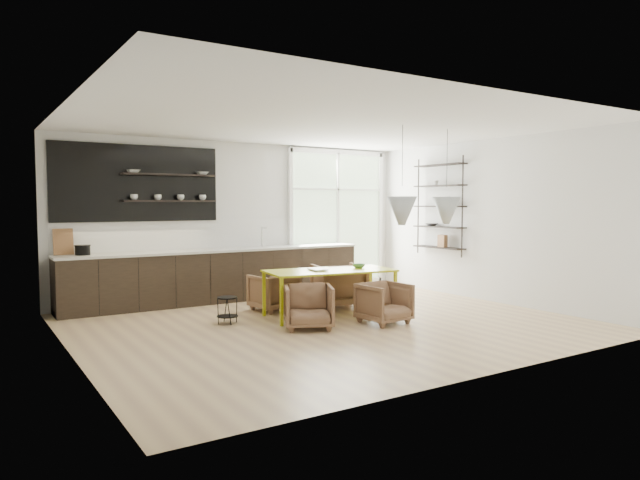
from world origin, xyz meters
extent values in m
cube|color=#D6B581|center=(0.00, 0.00, -0.01)|extent=(7.00, 6.00, 0.01)
cube|color=silver|center=(0.00, 3.00, 1.45)|extent=(7.00, 0.02, 2.90)
cube|color=silver|center=(-3.50, 0.00, 1.45)|extent=(0.02, 6.00, 2.90)
cube|color=silver|center=(3.50, 0.00, 1.45)|extent=(0.02, 6.00, 2.90)
cube|color=silver|center=(0.00, 0.00, 2.90)|extent=(7.00, 6.00, 0.01)
cube|color=#B2D1A5|center=(2.15, 2.97, 1.45)|extent=(2.20, 0.02, 2.70)
cube|color=white|center=(2.15, 2.94, 1.45)|extent=(2.30, 0.08, 2.80)
cone|color=#B6BFC4|center=(0.95, -0.50, 1.65)|extent=(0.44, 0.44, 0.42)
cone|color=#B6BFC4|center=(1.85, -0.50, 1.65)|extent=(0.44, 0.44, 0.42)
cylinder|color=black|center=(0.95, -0.50, 2.46)|extent=(0.01, 0.01, 0.89)
cylinder|color=black|center=(1.85, -0.50, 2.46)|extent=(0.01, 0.01, 0.89)
cube|color=black|center=(-0.60, 2.67, 0.45)|extent=(5.50, 0.65, 0.90)
cube|color=beige|center=(-0.60, 2.67, 0.92)|extent=(5.54, 0.69, 0.04)
cube|color=silver|center=(-0.60, 2.98, 1.20)|extent=(5.50, 0.02, 0.55)
cube|color=black|center=(-1.95, 2.96, 2.10)|extent=(2.80, 0.06, 1.30)
cube|color=black|center=(-1.45, 2.82, 2.25)|extent=(1.60, 0.28, 0.03)
cube|color=black|center=(-1.45, 2.82, 1.80)|extent=(1.60, 0.28, 0.03)
cube|color=#8C5E3C|center=(-3.15, 2.90, 1.15)|extent=(0.30, 0.10, 0.42)
cylinder|color=silver|center=(0.30, 2.77, 1.12)|extent=(0.02, 0.02, 0.40)
imported|color=white|center=(-2.05, 2.82, 2.29)|extent=(0.22, 0.22, 0.05)
imported|color=white|center=(-0.85, 2.82, 2.29)|extent=(0.22, 0.22, 0.05)
imported|color=white|center=(-2.05, 2.82, 1.86)|extent=(0.12, 0.12, 0.10)
imported|color=white|center=(-1.65, 2.82, 1.86)|extent=(0.12, 0.12, 0.10)
imported|color=white|center=(-1.25, 2.82, 1.86)|extent=(0.12, 0.12, 0.10)
imported|color=white|center=(-0.85, 2.82, 1.86)|extent=(0.12, 0.12, 0.10)
cylinder|color=black|center=(-2.90, 2.70, 1.01)|extent=(0.23, 0.23, 0.14)
cube|color=black|center=(3.36, 0.60, 1.70)|extent=(0.02, 0.02, 1.90)
cube|color=black|center=(3.36, 1.80, 1.70)|extent=(0.02, 0.02, 1.90)
cube|color=black|center=(3.36, 1.20, 0.90)|extent=(0.26, 1.20, 0.02)
cube|color=black|center=(3.36, 1.20, 1.30)|extent=(0.26, 1.20, 0.02)
cube|color=black|center=(3.36, 1.20, 1.70)|extent=(0.26, 1.20, 0.02)
cube|color=black|center=(3.36, 1.20, 2.10)|extent=(0.26, 1.20, 0.03)
cube|color=black|center=(3.36, 1.20, 2.50)|extent=(0.26, 1.20, 0.03)
imported|color=white|center=(3.36, 0.95, 1.81)|extent=(0.18, 0.18, 0.19)
imported|color=#333338|center=(3.36, 1.40, 1.34)|extent=(0.22, 0.22, 0.05)
imported|color=white|center=(3.36, 1.30, 2.16)|extent=(0.10, 0.10, 0.09)
cube|color=#8C5E3C|center=(3.36, 1.10, 1.03)|extent=(0.10, 0.18, 0.24)
cube|color=#ACB10E|center=(0.32, 0.46, 0.71)|extent=(2.09, 1.18, 0.03)
cube|color=#ACB10E|center=(-0.68, 0.20, 0.35)|extent=(0.05, 0.05, 0.69)
cube|color=#ACB10E|center=(-0.56, 1.00, 0.35)|extent=(0.05, 0.05, 0.69)
cube|color=#ACB10E|center=(1.19, -0.08, 0.35)|extent=(0.05, 0.05, 0.69)
cube|color=#ACB10E|center=(1.31, 0.71, 0.35)|extent=(0.05, 0.05, 0.69)
imported|color=brown|center=(-0.21, 1.33, 0.30)|extent=(0.73, 0.75, 0.61)
imported|color=brown|center=(0.88, 1.04, 0.37)|extent=(0.96, 0.98, 0.74)
imported|color=brown|center=(-0.43, -0.13, 0.31)|extent=(0.89, 0.90, 0.62)
imported|color=brown|center=(0.68, -0.43, 0.30)|extent=(0.67, 0.69, 0.60)
cylinder|color=black|center=(-1.27, 0.78, 0.38)|extent=(0.29, 0.29, 0.02)
cylinder|color=black|center=(-1.27, 0.78, 0.11)|extent=(0.31, 0.31, 0.01)
cylinder|color=black|center=(-1.13, 0.75, 0.19)|extent=(0.01, 0.01, 0.38)
cylinder|color=black|center=(-1.24, 0.92, 0.19)|extent=(0.01, 0.01, 0.38)
cylinder|color=black|center=(-1.40, 0.81, 0.19)|extent=(0.01, 0.01, 0.38)
cylinder|color=black|center=(-1.30, 0.65, 0.19)|extent=(0.01, 0.01, 0.38)
imported|color=white|center=(0.00, 0.49, 0.74)|extent=(0.26, 0.33, 0.03)
imported|color=#538852|center=(0.86, 0.43, 0.76)|extent=(0.27, 0.27, 0.06)
camera|label=1|loc=(-4.56, -6.90, 1.76)|focal=32.00mm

